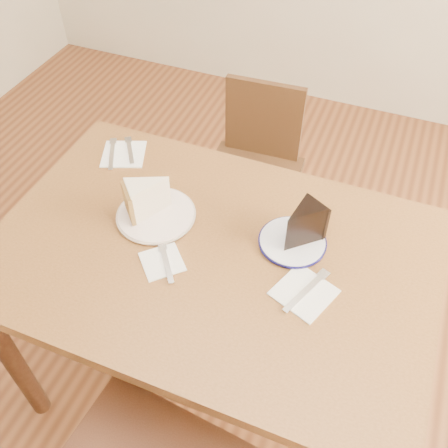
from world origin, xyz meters
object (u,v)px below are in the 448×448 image
chair_far (254,169)px  plate_navy (292,242)px  plate_cream (156,215)px  chocolate_cake (300,228)px  carrot_cake (150,198)px  table (211,273)px

chair_far → plate_navy: (0.31, -0.61, 0.33)m
plate_navy → plate_cream: bearing=-173.0°
chair_far → chocolate_cake: bearing=115.3°
chocolate_cake → carrot_cake: bearing=34.0°
chair_far → table: bearing=96.1°
chair_far → plate_navy: 0.77m
chair_far → carrot_cake: carrot_cake is taller
plate_navy → chocolate_cake: 0.06m
table → plate_navy: bearing=28.6°
table → chocolate_cake: chocolate_cake is taller
plate_navy → carrot_cake: 0.41m
chair_far → plate_navy: size_ratio=4.27×
carrot_cake → chocolate_cake: 0.43m
plate_navy → table: bearing=-151.4°
carrot_cake → chocolate_cake: (0.42, 0.04, 0.01)m
chair_far → carrot_cake: bearing=78.7°
chocolate_cake → plate_cream: bearing=35.6°
table → chocolate_cake: bearing=27.6°
chair_far → plate_navy: bearing=114.1°
carrot_cake → chair_far: bearing=128.3°
chair_far → chocolate_cake: 0.80m
chocolate_cake → table: bearing=56.0°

